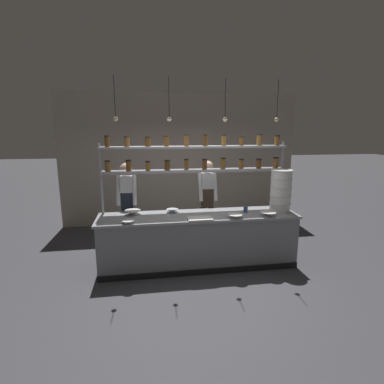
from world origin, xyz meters
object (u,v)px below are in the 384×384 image
object	(u,v)px
chef_center	(207,198)
prep_bowl_near_right	(128,222)
prep_bowl_center_back	(268,214)
chef_left	(127,202)
prep_bowl_near_left	(133,213)
cutting_board	(200,218)
prep_bowl_center_front	(235,216)
prep_bowl_far_left	(172,211)
container_stack	(281,191)
spice_shelf_unit	(196,161)
serving_cup_front	(246,209)

from	to	relation	value
chef_center	prep_bowl_near_right	world-z (taller)	chef_center
chef_center	prep_bowl_near_right	xyz separation A→B (m)	(-1.47, -1.11, -0.07)
prep_bowl_center_back	prep_bowl_near_right	bearing A→B (deg)	-178.74
chef_left	prep_bowl_near_left	xyz separation A→B (m)	(0.12, -0.54, -0.05)
cutting_board	prep_bowl_center_front	bearing A→B (deg)	-2.93
prep_bowl_near_left	prep_bowl_center_front	world-z (taller)	prep_bowl_near_left
prep_bowl_far_left	container_stack	bearing A→B (deg)	-6.11
chef_center	container_stack	xyz separation A→B (m)	(1.15, -0.78, 0.27)
cutting_board	spice_shelf_unit	bearing A→B (deg)	86.46
prep_bowl_near_right	spice_shelf_unit	bearing A→B (deg)	28.71
chef_center	cutting_board	size ratio (longest dim) A/B	4.37
spice_shelf_unit	cutting_board	world-z (taller)	spice_shelf_unit
chef_left	cutting_board	size ratio (longest dim) A/B	4.35
prep_bowl_far_left	prep_bowl_near_left	bearing A→B (deg)	-176.10
container_stack	prep_bowl_near_left	world-z (taller)	container_stack
container_stack	prep_bowl_center_back	size ratio (longest dim) A/B	2.71
spice_shelf_unit	prep_bowl_near_left	world-z (taller)	spice_shelf_unit
prep_bowl_center_back	serving_cup_front	distance (m)	0.41
prep_bowl_center_front	prep_bowl_center_back	size ratio (longest dim) A/B	0.86
container_stack	cutting_board	world-z (taller)	container_stack
prep_bowl_near_left	prep_bowl_near_right	bearing A→B (deg)	-96.41
chef_left	prep_bowl_center_front	bearing A→B (deg)	-27.80
prep_bowl_center_back	prep_bowl_far_left	distance (m)	1.63
container_stack	prep_bowl_near_right	distance (m)	2.66
spice_shelf_unit	prep_bowl_center_front	distance (m)	1.18
chef_center	prep_bowl_far_left	bearing A→B (deg)	-141.30
prep_bowl_center_back	prep_bowl_near_right	world-z (taller)	prep_bowl_center_back
prep_bowl_far_left	prep_bowl_center_front	bearing A→B (deg)	-27.03
cutting_board	prep_bowl_far_left	world-z (taller)	prep_bowl_far_left
prep_bowl_far_left	prep_bowl_center_back	bearing A→B (deg)	-16.97
prep_bowl_near_right	serving_cup_front	distance (m)	2.02
prep_bowl_near_right	prep_bowl_far_left	world-z (taller)	prep_bowl_far_left
serving_cup_front	prep_bowl_center_front	bearing A→B (deg)	-132.43
cutting_board	prep_bowl_near_left	distance (m)	1.16
prep_bowl_center_back	serving_cup_front	world-z (taller)	serving_cup_front
chef_center	prep_bowl_center_back	bearing A→B (deg)	-51.82
spice_shelf_unit	serving_cup_front	xyz separation A→B (m)	(0.83, -0.31, -0.83)
serving_cup_front	chef_center	bearing A→B (deg)	124.06
chef_left	serving_cup_front	distance (m)	2.17
chef_center	container_stack	bearing A→B (deg)	-33.87
prep_bowl_near_right	container_stack	bearing A→B (deg)	7.03
chef_center	prep_bowl_near_left	distance (m)	1.55
serving_cup_front	cutting_board	bearing A→B (deg)	-162.13
container_stack	serving_cup_front	size ratio (longest dim) A/B	7.04
container_stack	cutting_board	size ratio (longest dim) A/B	1.84
chef_left	cutting_board	distance (m)	1.54
cutting_board	prep_bowl_center_front	distance (m)	0.58
spice_shelf_unit	chef_left	world-z (taller)	spice_shelf_unit
cutting_board	prep_bowl_center_back	world-z (taller)	prep_bowl_center_back
prep_bowl_center_back	cutting_board	bearing A→B (deg)	179.81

